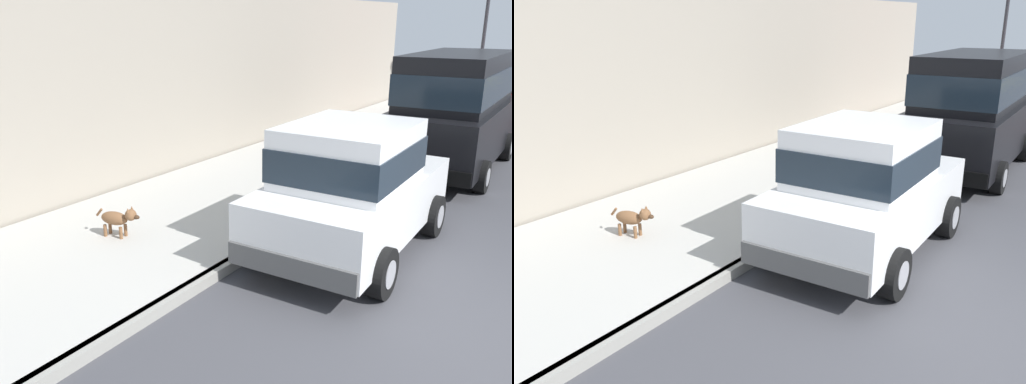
{
  "view_description": "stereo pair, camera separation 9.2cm",
  "coord_description": "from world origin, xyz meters",
  "views": [
    {
      "loc": [
        0.73,
        -5.02,
        3.21
      ],
      "look_at": [
        -3.33,
        1.0,
        0.85
      ],
      "focal_mm": 37.6,
      "sensor_mm": 36.0,
      "label": 1
    },
    {
      "loc": [
        0.81,
        -4.97,
        3.21
      ],
      "look_at": [
        -3.33,
        1.0,
        0.85
      ],
      "focal_mm": 37.6,
      "sensor_mm": 36.0,
      "label": 2
    }
  ],
  "objects": [
    {
      "name": "street_lamp",
      "position": [
        -3.55,
        15.6,
        2.91
      ],
      "size": [
        0.36,
        0.36,
        4.42
      ],
      "color": "#2D2D33",
      "rests_on": "sidewalk"
    },
    {
      "name": "car_red_sedan",
      "position": [
        -2.12,
        12.49,
        0.98
      ],
      "size": [
        2.14,
        4.66,
        1.92
      ],
      "color": "red",
      "rests_on": "ground"
    },
    {
      "name": "fire_hydrant",
      "position": [
        -3.65,
        2.77,
        0.48
      ],
      "size": [
        0.34,
        0.24,
        0.72
      ],
      "color": "gold",
      "rests_on": "sidewalk"
    },
    {
      "name": "car_black_van",
      "position": [
        -2.17,
        7.02,
        1.39
      ],
      "size": [
        2.23,
        4.95,
        2.52
      ],
      "color": "black",
      "rests_on": "ground"
    },
    {
      "name": "ground_plane",
      "position": [
        0.0,
        0.0,
        0.0
      ],
      "size": [
        80.0,
        80.0,
        0.0
      ],
      "primitive_type": "plane",
      "color": "#424247"
    },
    {
      "name": "building_facade",
      "position": [
        -7.1,
        5.88,
        1.88
      ],
      "size": [
        0.5,
        20.0,
        3.76
      ],
      "primitive_type": "cube",
      "color": "#9E9384",
      "rests_on": "ground"
    },
    {
      "name": "car_white_hatchback",
      "position": [
        -2.15,
        1.63,
        0.98
      ],
      "size": [
        2.04,
        3.85,
        1.88
      ],
      "color": "white",
      "rests_on": "ground"
    },
    {
      "name": "dog_brown",
      "position": [
        -5.03,
        -0.09,
        0.43
      ],
      "size": [
        0.75,
        0.29,
        0.49
      ],
      "color": "brown",
      "rests_on": "sidewalk"
    },
    {
      "name": "sidewalk",
      "position": [
        -5.0,
        0.0,
        0.07
      ],
      "size": [
        3.6,
        64.0,
        0.14
      ],
      "primitive_type": "cube",
      "color": "#B7B5AD",
      "rests_on": "ground"
    },
    {
      "name": "curb",
      "position": [
        -3.2,
        0.0,
        0.07
      ],
      "size": [
        0.16,
        64.0,
        0.14
      ],
      "primitive_type": "cube",
      "color": "gray",
      "rests_on": "ground"
    }
  ]
}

